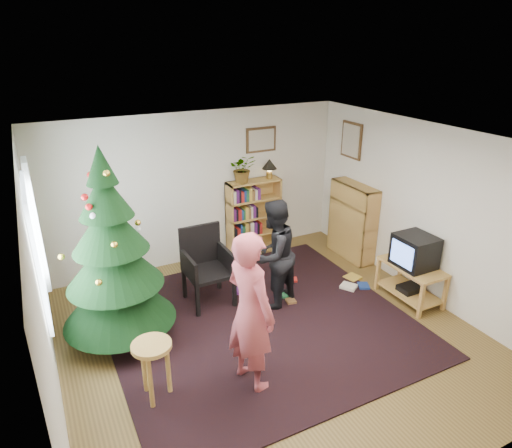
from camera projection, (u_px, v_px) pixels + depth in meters
name	position (u px, v px, depth m)	size (l,w,h in m)	color
floor	(270.00, 335.00, 5.86)	(5.00, 5.00, 0.00)	brown
ceiling	(273.00, 143.00, 4.91)	(5.00, 5.00, 0.00)	white
wall_back	(198.00, 189.00, 7.44)	(5.00, 0.02, 2.50)	silver
wall_front	(435.00, 379.00, 3.33)	(5.00, 0.02, 2.50)	silver
wall_left	(41.00, 299.00, 4.34)	(0.02, 5.00, 2.50)	silver
wall_right	(426.00, 213.00, 6.43)	(0.02, 5.00, 2.50)	silver
rug	(259.00, 322.00, 6.11)	(3.80, 3.60, 0.02)	black
window_pane	(36.00, 250.00, 4.75)	(0.04, 1.20, 1.40)	silver
curtain	(37.00, 226.00, 5.34)	(0.06, 0.35, 1.60)	silver
picture_back	(261.00, 140.00, 7.64)	(0.55, 0.03, 0.42)	#4C3319
picture_right	(352.00, 140.00, 7.59)	(0.03, 0.50, 0.60)	#4C3319
christmas_tree	(114.00, 265.00, 5.43)	(1.37, 1.37, 2.49)	#3F2816
bookshelf_back	(254.00, 216.00, 7.93)	(0.95, 0.30, 1.30)	#B98642
bookshelf_right	(353.00, 220.00, 7.73)	(0.30, 0.95, 1.30)	#B98642
tv_stand	(411.00, 279.00, 6.55)	(0.51, 0.92, 0.55)	#B98642
crt_tv	(415.00, 251.00, 6.37)	(0.48, 0.52, 0.46)	black
armchair	(205.00, 262.00, 6.45)	(0.61, 0.61, 1.11)	black
stool	(153.00, 356.00, 4.66)	(0.41, 0.41, 0.69)	#B98642
person_standing	(250.00, 312.00, 4.75)	(0.66, 0.43, 1.81)	#AD454D
person_by_chair	(273.00, 255.00, 6.25)	(0.76, 0.60, 1.57)	black
potted_plant	(243.00, 168.00, 7.51)	(0.43, 0.37, 0.47)	gray
table_lamp	(269.00, 165.00, 7.72)	(0.26, 0.26, 0.34)	#A57F33
floor_clutter	(311.00, 287.00, 6.89)	(1.98, 0.92, 0.08)	#A51E19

